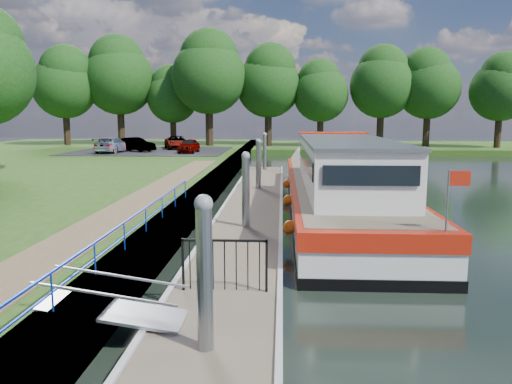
# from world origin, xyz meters

# --- Properties ---
(ground) EXTENTS (160.00, 160.00, 0.00)m
(ground) POSITION_xyz_m (0.00, 0.00, 0.00)
(ground) COLOR black
(ground) RESTS_ON ground
(bank_edge) EXTENTS (1.10, 90.00, 0.78)m
(bank_edge) POSITION_xyz_m (-2.55, 15.00, 0.39)
(bank_edge) COLOR #473D2D
(bank_edge) RESTS_ON ground
(far_bank) EXTENTS (60.00, 18.00, 0.60)m
(far_bank) POSITION_xyz_m (12.00, 52.00, 0.30)
(far_bank) COLOR #244413
(far_bank) RESTS_ON ground
(footpath) EXTENTS (1.60, 40.00, 0.05)m
(footpath) POSITION_xyz_m (-4.40, 8.00, 0.80)
(footpath) COLOR brown
(footpath) RESTS_ON riverbank
(carpark) EXTENTS (14.00, 12.00, 0.06)m
(carpark) POSITION_xyz_m (-11.00, 38.00, 0.81)
(carpark) COLOR black
(carpark) RESTS_ON riverbank
(blue_fence) EXTENTS (0.04, 18.04, 0.72)m
(blue_fence) POSITION_xyz_m (-2.75, 3.00, 1.31)
(blue_fence) COLOR #0C2DBF
(blue_fence) RESTS_ON riverbank
(pontoon) EXTENTS (2.50, 30.00, 0.56)m
(pontoon) POSITION_xyz_m (0.00, 13.00, 0.18)
(pontoon) COLOR brown
(pontoon) RESTS_ON ground
(mooring_piles) EXTENTS (0.30, 27.30, 3.55)m
(mooring_piles) POSITION_xyz_m (0.00, 13.00, 1.28)
(mooring_piles) COLOR gray
(mooring_piles) RESTS_ON ground
(gangway) EXTENTS (2.58, 1.00, 0.92)m
(gangway) POSITION_xyz_m (-1.85, 0.50, 0.63)
(gangway) COLOR #A5A8AD
(gangway) RESTS_ON ground
(gate_panel) EXTENTS (1.85, 0.05, 1.15)m
(gate_panel) POSITION_xyz_m (-0.00, 2.20, 1.15)
(gate_panel) COLOR black
(gate_panel) RESTS_ON ground
(barge) EXTENTS (4.36, 21.15, 4.78)m
(barge) POSITION_xyz_m (3.60, 13.80, 1.09)
(barge) COLOR black
(barge) RESTS_ON ground
(horizon_trees) EXTENTS (54.38, 10.03, 12.87)m
(horizon_trees) POSITION_xyz_m (-1.61, 48.68, 7.95)
(horizon_trees) COLOR #332316
(horizon_trees) RESTS_ON ground
(car_a) EXTENTS (1.60, 3.66, 1.23)m
(car_a) POSITION_xyz_m (-7.00, 35.58, 1.45)
(car_a) COLOR #999999
(car_a) RESTS_ON carpark
(car_b) EXTENTS (4.05, 2.82, 1.26)m
(car_b) POSITION_xyz_m (-12.15, 36.72, 1.47)
(car_b) COLOR #999999
(car_b) RESTS_ON carpark
(car_c) EXTENTS (2.25, 4.75, 1.34)m
(car_c) POSITION_xyz_m (-13.84, 35.48, 1.50)
(car_c) COLOR #999999
(car_c) RESTS_ON carpark
(car_d) EXTENTS (3.43, 4.94, 1.25)m
(car_d) POSITION_xyz_m (-9.10, 40.44, 1.46)
(car_d) COLOR #999999
(car_d) RESTS_ON carpark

